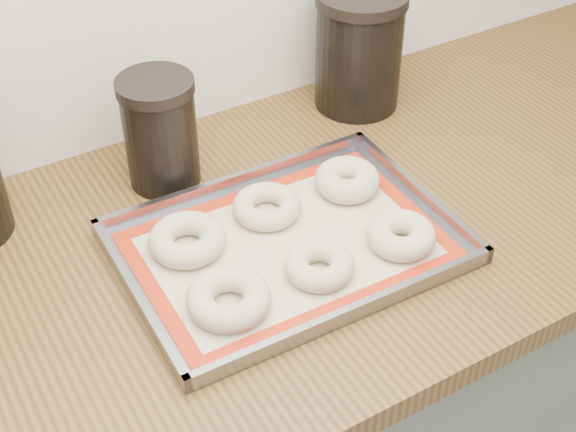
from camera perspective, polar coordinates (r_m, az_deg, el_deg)
countertop at (r=1.16m, az=-3.34°, el=-2.62°), size 3.06×0.68×0.04m
baking_tray at (r=1.13m, az=0.00°, el=-2.08°), size 0.47×0.34×0.03m
baking_mat at (r=1.13m, az=-0.00°, el=-2.15°), size 0.43×0.30×0.00m
bagel_front_left at (r=1.03m, az=-4.24°, el=-5.86°), size 0.14×0.14×0.04m
bagel_front_mid at (r=1.08m, az=2.24°, el=-3.49°), size 0.12×0.12×0.03m
bagel_front_right at (r=1.13m, az=8.05°, el=-1.37°), size 0.10×0.10×0.04m
bagel_back_left at (r=1.12m, az=-7.20°, el=-1.68°), size 0.12×0.12×0.04m
bagel_back_mid at (r=1.17m, az=-1.53°, el=0.68°), size 0.12×0.12×0.03m
bagel_back_right at (r=1.22m, az=4.23°, el=2.58°), size 0.13×0.13×0.04m
canister_mid at (r=1.22m, az=-9.07°, el=5.94°), size 0.11×0.11×0.18m
canister_right at (r=1.40m, az=5.07°, el=11.70°), size 0.15×0.15×0.21m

